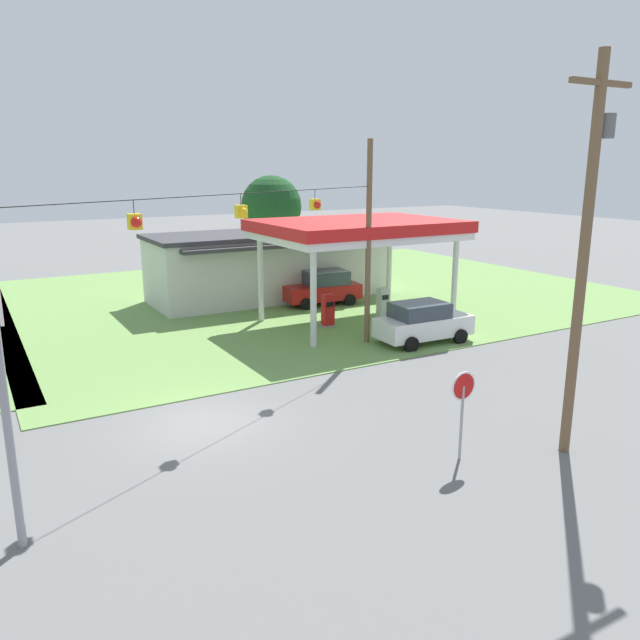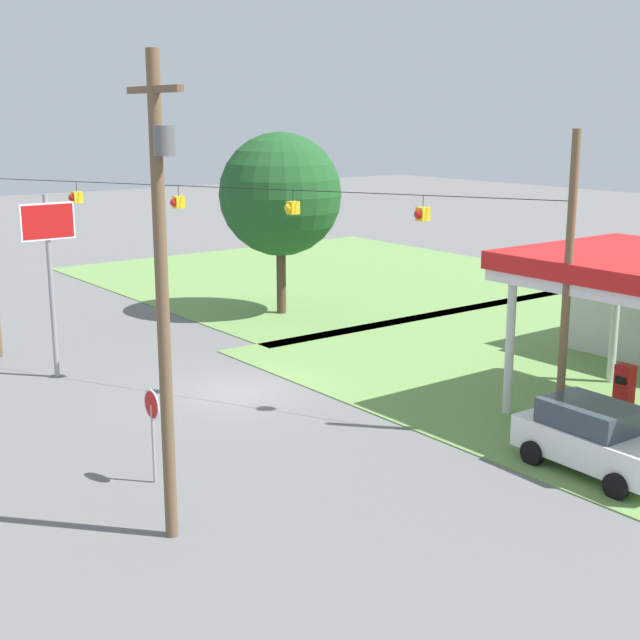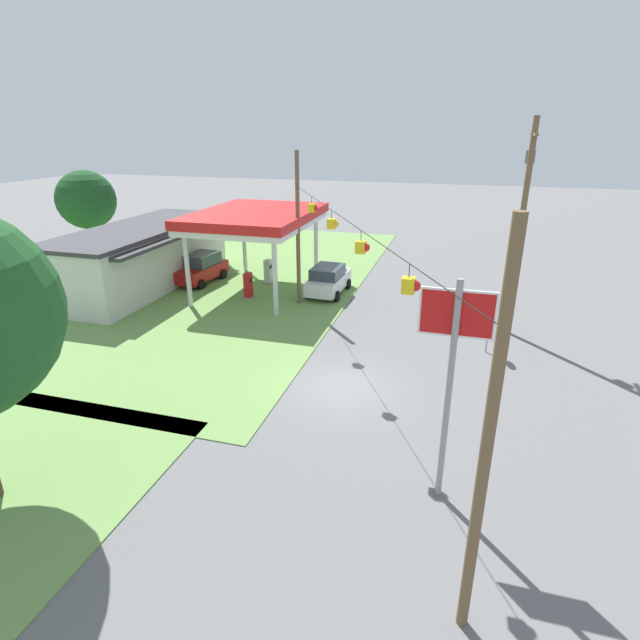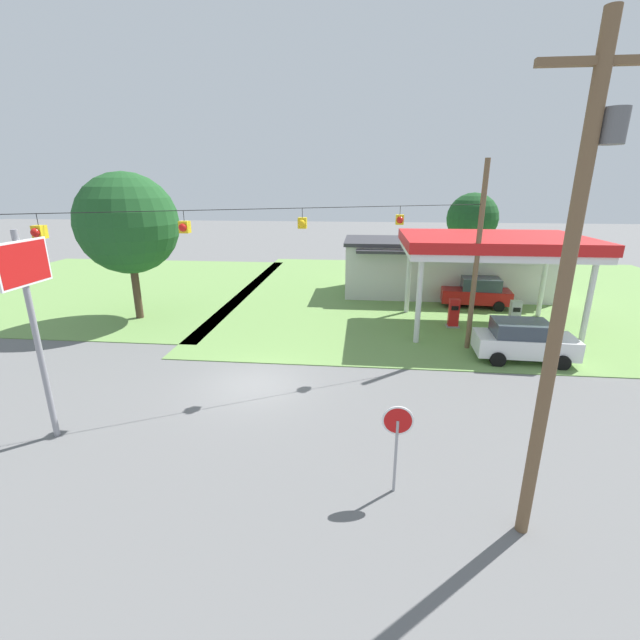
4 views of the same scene
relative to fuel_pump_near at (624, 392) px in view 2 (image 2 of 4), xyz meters
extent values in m
plane|color=slate|center=(-9.40, -8.28, -0.79)|extent=(160.00, 160.00, 0.00)
cube|color=#6B934C|center=(-25.40, 7.72, -0.77)|extent=(24.00, 24.00, 0.04)
cylinder|color=silver|center=(-2.35, -2.72, 1.35)|extent=(0.28, 0.28, 4.28)
cylinder|color=silver|center=(-2.35, 2.72, 1.35)|extent=(0.28, 0.28, 4.28)
cube|color=gray|center=(0.00, 0.00, -0.73)|extent=(0.71, 0.56, 0.12)
cube|color=red|center=(0.00, 0.00, 0.10)|extent=(0.55, 0.40, 1.53)
cube|color=black|center=(0.00, -0.21, 0.41)|extent=(0.39, 0.03, 0.24)
cube|color=white|center=(2.30, -4.54, -0.01)|extent=(4.41, 2.01, 0.87)
cube|color=#333D47|center=(2.03, -4.53, 0.75)|extent=(2.45, 1.79, 0.66)
cylinder|color=black|center=(3.61, -5.54, -0.45)|extent=(0.69, 0.24, 0.68)
cylinder|color=black|center=(0.98, -3.55, -0.45)|extent=(0.69, 0.24, 0.68)
cylinder|color=black|center=(0.92, -5.44, -0.45)|extent=(0.69, 0.24, 0.68)
cylinder|color=#99999E|center=(-4.18, -14.07, 0.26)|extent=(0.08, 0.08, 2.10)
cylinder|color=white|center=(-4.18, -14.07, 1.31)|extent=(0.80, 0.03, 0.80)
cylinder|color=red|center=(-4.18, -14.07, 1.31)|extent=(0.70, 0.03, 0.70)
cylinder|color=gray|center=(-14.87, -12.52, 2.49)|extent=(0.18, 0.18, 6.56)
cube|color=white|center=(-14.77, -12.52, 4.83)|extent=(0.06, 1.93, 1.29)
cube|color=red|center=(-14.77, -12.52, 4.83)|extent=(0.07, 1.81, 1.17)
cylinder|color=brown|center=(-1.28, -15.13, 4.47)|extent=(0.28, 0.28, 10.52)
cube|color=brown|center=(-1.28, -15.13, 8.93)|extent=(2.20, 0.14, 0.14)
cylinder|color=#59595B|center=(-0.93, -15.13, 7.93)|extent=(0.44, 0.44, 0.60)
cylinder|color=brown|center=(0.08, -3.28, 3.64)|extent=(0.24, 0.24, 8.86)
cylinder|color=black|center=(-9.40, -8.28, 6.12)|extent=(18.98, 10.02, 0.02)
cylinder|color=black|center=(-15.10, -11.28, 5.95)|extent=(0.02, 0.02, 0.35)
cube|color=yellow|center=(-15.10, -11.28, 5.57)|extent=(0.32, 0.32, 0.40)
sphere|color=red|center=(-15.10, -11.45, 5.57)|extent=(0.28, 0.28, 0.28)
cylinder|color=black|center=(-11.30, -9.28, 5.95)|extent=(0.02, 0.02, 0.35)
cube|color=yellow|center=(-11.30, -9.28, 5.57)|extent=(0.32, 0.32, 0.40)
sphere|color=red|center=(-11.30, -9.45, 5.57)|extent=(0.28, 0.28, 0.28)
cylinder|color=black|center=(-7.51, -7.28, 5.95)|extent=(0.02, 0.02, 0.35)
cube|color=yellow|center=(-7.51, -7.28, 5.57)|extent=(0.32, 0.32, 0.40)
sphere|color=yellow|center=(-7.51, -7.45, 5.57)|extent=(0.28, 0.28, 0.28)
cylinder|color=black|center=(-3.71, -5.28, 5.95)|extent=(0.02, 0.02, 0.35)
cube|color=yellow|center=(-3.71, -5.28, 5.57)|extent=(0.32, 0.32, 0.40)
sphere|color=red|center=(-3.71, -5.45, 5.57)|extent=(0.28, 0.28, 0.28)
cylinder|color=#4C3828|center=(-18.55, -0.11, 0.90)|extent=(0.44, 0.44, 3.37)
sphere|color=#1E5123|center=(-18.55, -0.11, 4.85)|extent=(5.67, 5.67, 5.67)
camera|label=1|loc=(-15.23, -25.65, 6.97)|focal=35.00mm
camera|label=2|loc=(15.38, -23.62, 8.45)|focal=50.00mm
camera|label=3|loc=(-27.16, -12.46, 9.29)|focal=28.00mm
camera|label=4|loc=(-5.18, -23.67, 6.97)|focal=24.00mm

